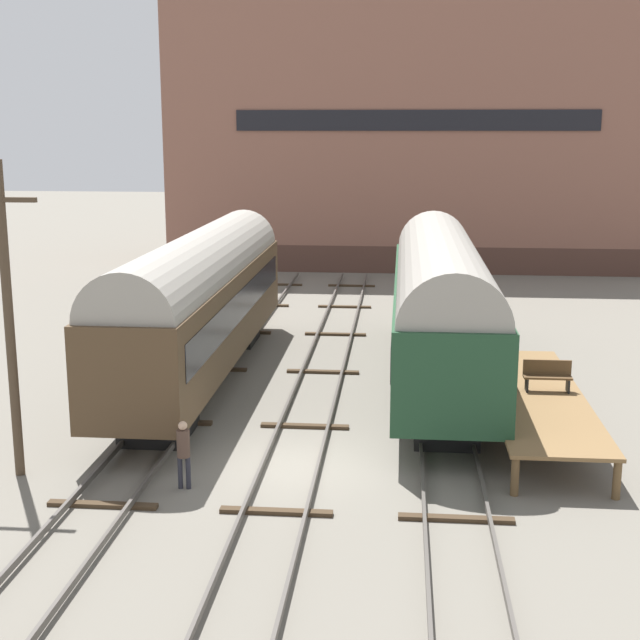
% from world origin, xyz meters
% --- Properties ---
extents(ground_plane, '(200.00, 200.00, 0.00)m').
position_xyz_m(ground_plane, '(0.00, 0.00, 0.00)').
color(ground_plane, '#6B665B').
extents(track_left, '(2.60, 60.00, 0.26)m').
position_xyz_m(track_left, '(-4.08, 0.00, 0.14)').
color(track_left, '#4C4742').
rests_on(track_left, ground).
extents(track_middle, '(2.60, 60.00, 0.26)m').
position_xyz_m(track_middle, '(0.00, 0.00, 0.14)').
color(track_middle, '#4C4742').
rests_on(track_middle, ground).
extents(track_right, '(2.60, 60.00, 0.26)m').
position_xyz_m(track_right, '(4.08, 0.00, 0.14)').
color(track_right, '#4C4742').
rests_on(track_right, ground).
extents(train_car_green, '(3.13, 17.15, 5.20)m').
position_xyz_m(train_car_green, '(4.08, 8.08, 2.93)').
color(train_car_green, black).
rests_on(train_car_green, ground).
extents(train_car_brown, '(2.87, 17.56, 5.19)m').
position_xyz_m(train_car_brown, '(-4.08, 7.66, 2.97)').
color(train_car_brown, black).
rests_on(train_car_brown, ground).
extents(station_platform, '(2.68, 10.34, 1.05)m').
position_xyz_m(station_platform, '(6.73, 3.58, 0.96)').
color(station_platform, brown).
rests_on(station_platform, ground).
extents(bench, '(1.40, 0.40, 0.91)m').
position_xyz_m(bench, '(7.08, 3.93, 1.54)').
color(bench, brown).
rests_on(bench, station_platform).
extents(person_worker, '(0.32, 0.32, 1.72)m').
position_xyz_m(person_worker, '(-2.44, -1.75, 1.04)').
color(person_worker, '#282833').
rests_on(person_worker, ground).
extents(utility_pole, '(1.80, 0.24, 7.91)m').
position_xyz_m(utility_pole, '(-6.82, -1.25, 4.12)').
color(utility_pole, '#473828').
rests_on(utility_pole, ground).
extents(warehouse_building, '(30.29, 10.50, 16.51)m').
position_xyz_m(warehouse_building, '(3.40, 37.00, 8.25)').
color(warehouse_building, '#4F342A').
rests_on(warehouse_building, ground).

